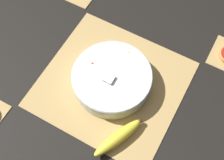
{
  "coord_description": "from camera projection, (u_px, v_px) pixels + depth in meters",
  "views": [
    {
      "loc": [
        0.23,
        -0.41,
        0.95
      ],
      "look_at": [
        0.0,
        0.0,
        0.03
      ],
      "focal_mm": 50.0,
      "sensor_mm": 36.0,
      "label": 1
    }
  ],
  "objects": [
    {
      "name": "bamboo_mat_center",
      "position": [
        112.0,
        84.0,
        1.05
      ],
      "size": [
        0.46,
        0.44,
        0.01
      ],
      "color": "tan",
      "rests_on": "ground_plane"
    },
    {
      "name": "fruit_salad_bowl",
      "position": [
        112.0,
        78.0,
        1.02
      ],
      "size": [
        0.26,
        0.26,
        0.07
      ],
      "color": "silver",
      "rests_on": "bamboo_mat_center"
    },
    {
      "name": "ground_plane",
      "position": [
        112.0,
        84.0,
        1.06
      ],
      "size": [
        6.0,
        6.0,
        0.0
      ],
      "primitive_type": "plane",
      "color": "black"
    },
    {
      "name": "whole_banana",
      "position": [
        118.0,
        137.0,
        0.95
      ],
      "size": [
        0.11,
        0.18,
        0.04
      ],
      "color": "yellow",
      "rests_on": "bamboo_mat_center"
    }
  ]
}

